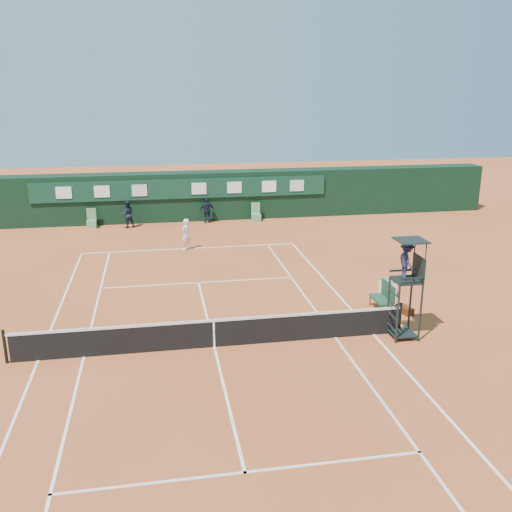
{
  "coord_description": "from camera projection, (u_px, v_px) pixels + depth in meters",
  "views": [
    {
      "loc": [
        -1.62,
        -16.94,
        8.2
      ],
      "look_at": [
        2.45,
        6.0,
        1.2
      ],
      "focal_mm": 40.0,
      "sensor_mm": 36.0,
      "label": 1
    }
  ],
  "objects": [
    {
      "name": "ground",
      "position": [
        214.0,
        347.0,
        18.6
      ],
      "size": [
        90.0,
        90.0,
        0.0
      ],
      "primitive_type": "plane",
      "color": "#BC592C",
      "rests_on": "ground"
    },
    {
      "name": "court_lines",
      "position": [
        214.0,
        347.0,
        18.6
      ],
      "size": [
        11.05,
        23.85,
        0.01
      ],
      "color": "white",
      "rests_on": "ground"
    },
    {
      "name": "tennis_net",
      "position": [
        214.0,
        333.0,
        18.46
      ],
      "size": [
        12.9,
        0.1,
        1.1
      ],
      "color": "black",
      "rests_on": "ground"
    },
    {
      "name": "back_wall",
      "position": [
        182.0,
        196.0,
        35.84
      ],
      "size": [
        40.0,
        1.65,
        3.0
      ],
      "color": "black",
      "rests_on": "ground"
    },
    {
      "name": "linesman_chair_left",
      "position": [
        92.0,
        222.0,
        34.08
      ],
      "size": [
        0.55,
        0.5,
        1.15
      ],
      "color": "#5B8B66",
      "rests_on": "ground"
    },
    {
      "name": "linesman_chair_right",
      "position": [
        256.0,
        216.0,
        35.75
      ],
      "size": [
        0.55,
        0.5,
        1.15
      ],
      "color": "#588765",
      "rests_on": "ground"
    },
    {
      "name": "umpire_chair",
      "position": [
        407.0,
        268.0,
        18.62
      ],
      "size": [
        0.96,
        0.95,
        3.42
      ],
      "color": "black",
      "rests_on": "ground"
    },
    {
      "name": "player_bench",
      "position": [
        384.0,
        296.0,
        21.45
      ],
      "size": [
        0.56,
        1.2,
        1.1
      ],
      "color": "#1A4128",
      "rests_on": "ground"
    },
    {
      "name": "tennis_bag",
      "position": [
        405.0,
        310.0,
        21.33
      ],
      "size": [
        0.49,
        0.77,
        0.27
      ],
      "primitive_type": "cube",
      "rotation": [
        0.0,
        0.0,
        0.27
      ],
      "color": "black",
      "rests_on": "ground"
    },
    {
      "name": "cooler",
      "position": [
        388.0,
        287.0,
        23.17
      ],
      "size": [
        0.57,
        0.57,
        0.65
      ],
      "color": "white",
      "rests_on": "ground"
    },
    {
      "name": "tennis_ball",
      "position": [
        175.0,
        291.0,
        23.61
      ],
      "size": [
        0.07,
        0.07,
        0.07
      ],
      "primitive_type": "sphere",
      "color": "#C3E134",
      "rests_on": "ground"
    },
    {
      "name": "player",
      "position": [
        186.0,
        234.0,
        29.37
      ],
      "size": [
        0.7,
        0.7,
        1.64
      ],
      "primitive_type": "imported",
      "rotation": [
        0.0,
        0.0,
        3.93
      ],
      "color": "white",
      "rests_on": "ground"
    },
    {
      "name": "ball_kid_left",
      "position": [
        127.0,
        214.0,
        33.96
      ],
      "size": [
        0.94,
        0.81,
        1.64
      ],
      "primitive_type": "imported",
      "rotation": [
        0.0,
        0.0,
        3.42
      ],
      "color": "black",
      "rests_on": "ground"
    },
    {
      "name": "ball_kid_right",
      "position": [
        207.0,
        210.0,
        35.15
      ],
      "size": [
        0.93,
        0.4,
        1.57
      ],
      "primitive_type": "imported",
      "rotation": [
        0.0,
        0.0,
        3.16
      ],
      "color": "black",
      "rests_on": "ground"
    }
  ]
}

